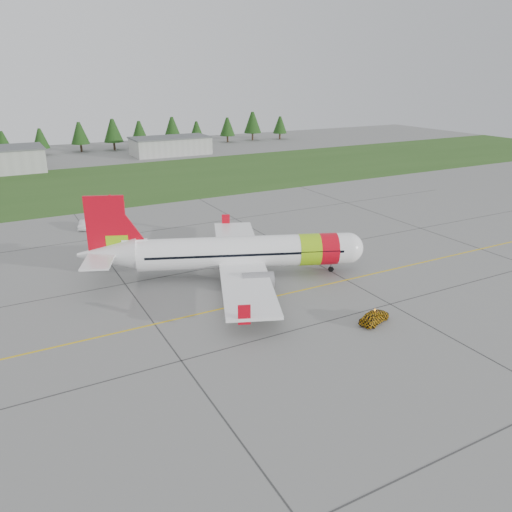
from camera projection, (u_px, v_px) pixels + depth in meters
ground at (317, 324)px, 51.99m from camera, size 320.00×320.00×0.00m
aircraft at (238, 252)px, 63.39m from camera, size 34.54×32.81×10.96m
follow_me_car at (375, 305)px, 51.59m from camera, size 1.81×1.97×4.03m
service_van at (83, 216)px, 83.22m from camera, size 1.90×1.85×4.28m
grass_strip at (121, 182)px, 119.79m from camera, size 320.00×50.00×0.03m
taxi_guideline at (278, 296)px, 58.60m from camera, size 120.00×0.25×0.02m
hangar_east at (171, 146)px, 159.78m from camera, size 24.00×12.00×5.20m
treeline at (78, 136)px, 164.38m from camera, size 160.00×8.00×10.00m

